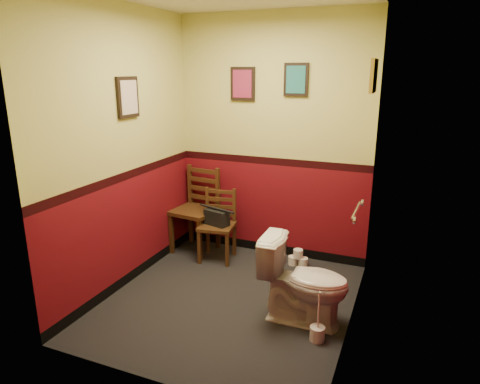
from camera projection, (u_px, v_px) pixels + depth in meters
name	position (u px, v px, depth m)	size (l,w,h in m)	color
floor	(230.00, 300.00, 4.05)	(2.20, 2.40, 0.00)	black
wall_back	(273.00, 140.00, 4.74)	(2.20, 2.70, 0.00)	#5F0B14
wall_front	(150.00, 198.00, 2.61)	(2.20, 2.70, 0.00)	#5F0B14
wall_left	(124.00, 151.00, 4.07)	(2.40, 2.70, 0.00)	#5F0B14
wall_right	(360.00, 172.00, 3.27)	(2.40, 2.70, 0.00)	#5F0B14
grab_bar	(357.00, 211.00, 3.61)	(0.05, 0.56, 0.06)	silver
framed_print_back_a	(243.00, 84.00, 4.68)	(0.28, 0.04, 0.36)	black
framed_print_back_b	(296.00, 80.00, 4.45)	(0.26, 0.04, 0.34)	black
framed_print_left	(128.00, 97.00, 4.02)	(0.04, 0.30, 0.38)	black
framed_print_right	(373.00, 76.00, 3.62)	(0.04, 0.34, 0.28)	olive
toilet	(304.00, 282.00, 3.62)	(0.42, 0.76, 0.74)	white
toilet_brush	(317.00, 333.00, 3.43)	(0.12, 0.12, 0.43)	silver
chair_left	(197.00, 210.00, 5.06)	(0.51, 0.51, 1.00)	#462A15
chair_right	(218.00, 225.00, 4.85)	(0.43, 0.43, 0.81)	#462A15
handbag	(217.00, 217.00, 4.78)	(0.30, 0.21, 0.20)	black
tp_stack	(298.00, 259.00, 4.74)	(0.22, 0.12, 0.19)	silver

